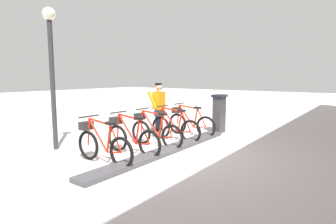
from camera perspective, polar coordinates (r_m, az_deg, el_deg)
ground_plane at (r=7.02m, az=-0.18°, el=-8.23°), size 60.00×60.00×0.00m
dock_rail_base at (r=7.01m, az=-0.18°, el=-7.84°), size 0.44×5.29×0.10m
payment_kiosk at (r=9.46m, az=10.39°, el=-0.19°), size 0.36×0.52×1.28m
bike_docked_0 at (r=8.93m, az=4.36°, el=-2.07°), size 1.72×0.54×1.02m
bike_docked_1 at (r=8.19m, az=1.04°, el=-2.90°), size 1.72×0.54×1.02m
bike_docked_2 at (r=7.48m, az=-2.92°, el=-3.89°), size 1.72×0.54×1.02m
bike_docked_3 at (r=6.83m, az=-7.68°, el=-5.04°), size 1.72×0.54×1.02m
bike_docked_4 at (r=6.23m, az=-13.43°, el=-6.38°), size 1.72×0.54×1.02m
worker_near_rack at (r=9.14m, az=-1.92°, el=1.20°), size 0.49×0.66×1.66m
lamp_post at (r=7.66m, az=-22.76°, el=10.36°), size 0.32×0.32×3.56m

